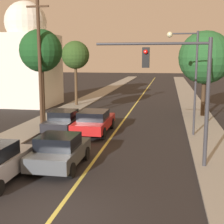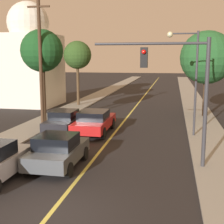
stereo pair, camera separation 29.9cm
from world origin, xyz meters
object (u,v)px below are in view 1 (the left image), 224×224
tree_left_far (75,55)px  traffic_signal_mast (180,79)px  tree_left_near (41,51)px  tree_right_near (205,58)px  car_near_lane_second (94,121)px  streetlamp_right (188,68)px  utility_pole_left (40,62)px  car_outer_lane_second (64,121)px  domed_building_left (27,59)px  car_near_lane_front (59,151)px

tree_left_far → traffic_signal_mast: bearing=-59.8°
tree_left_near → tree_right_near: (12.35, 5.04, -0.46)m
car_near_lane_second → streetlamp_right: (6.03, 0.18, 3.55)m
utility_pole_left → car_outer_lane_second: bearing=-21.3°
domed_building_left → streetlamp_right: bearing=-34.7°
car_near_lane_second → traffic_signal_mast: (5.34, -5.75, 3.25)m
traffic_signal_mast → tree_right_near: size_ratio=0.81×
traffic_signal_mast → streetlamp_right: streetlamp_right is taller
traffic_signal_mast → domed_building_left: domed_building_left is taller
car_near_lane_front → tree_left_near: bearing=116.6°
streetlamp_right → tree_left_near: (-10.60, 2.11, 1.13)m
car_near_lane_second → domed_building_left: 15.46m
car_near_lane_front → car_near_lane_second: 6.81m
car_near_lane_front → tree_right_near: size_ratio=0.55×
car_near_lane_second → utility_pole_left: utility_pole_left is taller
car_outer_lane_second → streetlamp_right: bearing=0.7°
car_near_lane_second → tree_left_near: 6.93m
car_outer_lane_second → domed_building_left: (-7.73, 11.10, 4.15)m
car_outer_lane_second → streetlamp_right: 8.91m
car_near_lane_front → domed_building_left: (-9.85, 17.99, 4.13)m
car_near_lane_second → tree_right_near: bearing=43.3°
tree_left_far → tree_right_near: size_ratio=0.93×
tree_left_near → tree_left_far: bearing=90.9°
car_near_lane_front → car_near_lane_second: car_near_lane_front is taller
traffic_signal_mast → streetlamp_right: 5.99m
utility_pole_left → tree_left_near: size_ratio=1.28×
car_near_lane_front → traffic_signal_mast: size_ratio=0.68×
car_near_lane_front → streetlamp_right: bearing=49.2°
traffic_signal_mast → tree_left_far: 20.05m
streetlamp_right → utility_pole_left: size_ratio=0.73×
traffic_signal_mast → tree_left_near: (-9.90, 8.04, 1.43)m
car_outer_lane_second → tree_right_near: tree_right_near is taller
car_near_lane_front → car_outer_lane_second: size_ratio=0.91×
car_near_lane_second → tree_left_near: tree_left_near is taller
domed_building_left → car_near_lane_second: bearing=-48.6°
traffic_signal_mast → domed_building_left: (-15.19, 16.93, 0.86)m
tree_left_near → domed_building_left: (-5.29, 8.89, -0.57)m
tree_left_near → domed_building_left: bearing=120.8°
tree_right_near → streetlamp_right: bearing=-103.8°
tree_left_near → tree_left_far: tree_left_near is taller
domed_building_left → traffic_signal_mast: bearing=-48.1°
car_near_lane_front → tree_right_near: 16.70m
car_near_lane_second → traffic_signal_mast: size_ratio=0.86×
car_near_lane_front → traffic_signal_mast: traffic_signal_mast is taller
streetlamp_right → tree_right_near: (1.75, 7.15, 0.68)m
car_outer_lane_second → utility_pole_left: utility_pole_left is taller
streetlamp_right → tree_left_near: 10.86m
car_near_lane_second → tree_left_far: bearing=112.2°
utility_pole_left → tree_left_far: 10.75m
tree_left_far → domed_building_left: (-5.14, -0.37, -0.36)m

